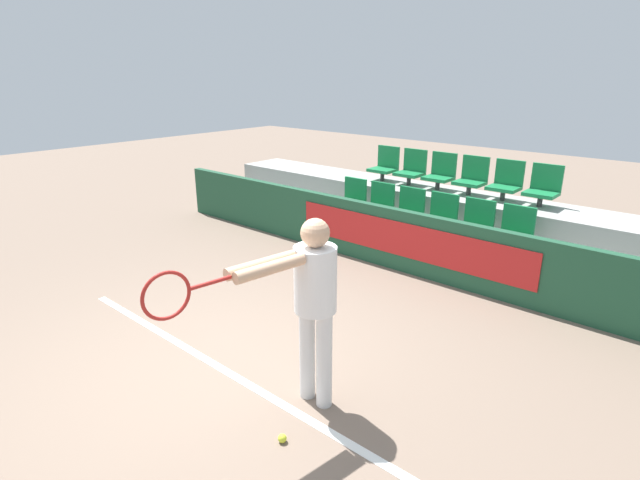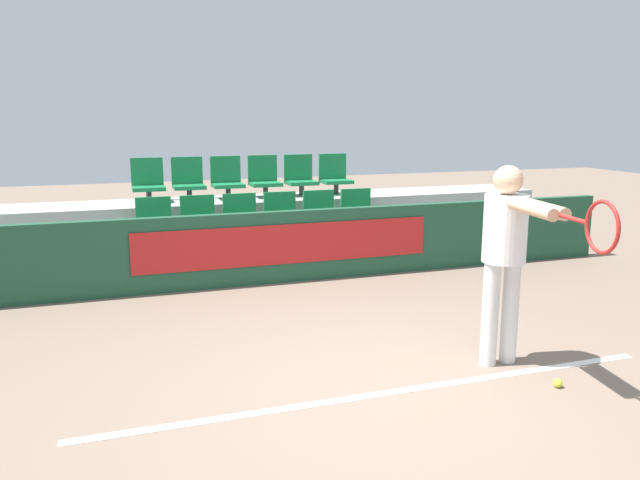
{
  "view_description": "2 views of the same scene",
  "coord_description": "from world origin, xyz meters",
  "px_view_note": "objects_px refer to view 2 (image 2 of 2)",
  "views": [
    {
      "loc": [
        3.42,
        -2.43,
        2.63
      ],
      "look_at": [
        -0.02,
        1.53,
        0.83
      ],
      "focal_mm": 28.0,
      "sensor_mm": 36.0,
      "label": 1
    },
    {
      "loc": [
        -1.79,
        -3.81,
        1.97
      ],
      "look_at": [
        -0.04,
        1.39,
        0.85
      ],
      "focal_mm": 35.0,
      "sensor_mm": 36.0,
      "label": 2
    }
  ],
  "objects_px": {
    "stadium_chair_1": "(199,221)",
    "tennis_player": "(508,244)",
    "stadium_chair_2": "(241,219)",
    "stadium_chair_10": "(300,177)",
    "tennis_ball": "(558,383)",
    "stadium_chair_6": "(148,182)",
    "stadium_chair_0": "(155,224)",
    "stadium_chair_3": "(282,217)",
    "stadium_chair_4": "(321,215)",
    "stadium_chair_7": "(188,180)",
    "stadium_chair_8": "(227,179)",
    "stadium_chair_5": "(358,213)",
    "stadium_chair_9": "(264,178)",
    "stadium_chair_11": "(335,175)"
  },
  "relations": [
    {
      "from": "stadium_chair_1",
      "to": "tennis_player",
      "type": "xyz_separation_m",
      "value": [
        1.86,
        -3.66,
        0.31
      ]
    },
    {
      "from": "stadium_chair_2",
      "to": "tennis_player",
      "type": "relative_size",
      "value": 0.36
    },
    {
      "from": "tennis_player",
      "to": "stadium_chair_10",
      "type": "bearing_deg",
      "value": 101.94
    },
    {
      "from": "tennis_ball",
      "to": "stadium_chair_6",
      "type": "bearing_deg",
      "value": 116.67
    },
    {
      "from": "stadium_chair_0",
      "to": "stadium_chair_3",
      "type": "relative_size",
      "value": 1.0
    },
    {
      "from": "stadium_chair_10",
      "to": "stadium_chair_3",
      "type": "bearing_deg",
      "value": -119.64
    },
    {
      "from": "stadium_chair_4",
      "to": "tennis_ball",
      "type": "distance_m",
      "value": 4.21
    },
    {
      "from": "stadium_chair_4",
      "to": "stadium_chair_6",
      "type": "distance_m",
      "value": 2.34
    },
    {
      "from": "stadium_chair_1",
      "to": "stadium_chair_2",
      "type": "height_order",
      "value": "same"
    },
    {
      "from": "stadium_chair_4",
      "to": "tennis_player",
      "type": "distance_m",
      "value": 3.68
    },
    {
      "from": "stadium_chair_7",
      "to": "tennis_player",
      "type": "bearing_deg",
      "value": -67.94
    },
    {
      "from": "stadium_chair_8",
      "to": "tennis_player",
      "type": "distance_m",
      "value": 4.78
    },
    {
      "from": "stadium_chair_5",
      "to": "stadium_chair_6",
      "type": "distance_m",
      "value": 2.82
    },
    {
      "from": "stadium_chair_2",
      "to": "stadium_chair_7",
      "type": "xyz_separation_m",
      "value": [
        -0.53,
        0.93,
        0.41
      ]
    },
    {
      "from": "stadium_chair_8",
      "to": "tennis_ball",
      "type": "xyz_separation_m",
      "value": [
        1.49,
        -5.06,
        -1.05
      ]
    },
    {
      "from": "stadium_chair_7",
      "to": "stadium_chair_8",
      "type": "height_order",
      "value": "same"
    },
    {
      "from": "stadium_chair_10",
      "to": "stadium_chair_4",
      "type": "bearing_deg",
      "value": -90.0
    },
    {
      "from": "stadium_chair_1",
      "to": "tennis_ball",
      "type": "height_order",
      "value": "stadium_chair_1"
    },
    {
      "from": "stadium_chair_2",
      "to": "tennis_ball",
      "type": "bearing_deg",
      "value": -70.21
    },
    {
      "from": "stadium_chair_5",
      "to": "stadium_chair_6",
      "type": "bearing_deg",
      "value": 160.63
    },
    {
      "from": "stadium_chair_6",
      "to": "tennis_player",
      "type": "bearing_deg",
      "value": -62.52
    },
    {
      "from": "stadium_chair_1",
      "to": "tennis_player",
      "type": "height_order",
      "value": "tennis_player"
    },
    {
      "from": "stadium_chair_0",
      "to": "stadium_chair_9",
      "type": "distance_m",
      "value": 1.88
    },
    {
      "from": "stadium_chair_4",
      "to": "stadium_chair_9",
      "type": "relative_size",
      "value": 1.0
    },
    {
      "from": "stadium_chair_2",
      "to": "stadium_chair_10",
      "type": "height_order",
      "value": "stadium_chair_10"
    },
    {
      "from": "stadium_chair_0",
      "to": "stadium_chair_6",
      "type": "bearing_deg",
      "value": 90.0
    },
    {
      "from": "stadium_chair_8",
      "to": "stadium_chair_11",
      "type": "distance_m",
      "value": 1.58
    },
    {
      "from": "stadium_chair_5",
      "to": "stadium_chair_10",
      "type": "relative_size",
      "value": 1.0
    },
    {
      "from": "stadium_chair_3",
      "to": "tennis_player",
      "type": "height_order",
      "value": "tennis_player"
    },
    {
      "from": "stadium_chair_7",
      "to": "stadium_chair_6",
      "type": "bearing_deg",
      "value": 180.0
    },
    {
      "from": "stadium_chair_1",
      "to": "stadium_chair_7",
      "type": "height_order",
      "value": "stadium_chair_7"
    },
    {
      "from": "stadium_chair_1",
      "to": "tennis_player",
      "type": "relative_size",
      "value": 0.36
    },
    {
      "from": "stadium_chair_1",
      "to": "tennis_ball",
      "type": "distance_m",
      "value": 4.64
    },
    {
      "from": "stadium_chair_1",
      "to": "tennis_ball",
      "type": "relative_size",
      "value": 8.7
    },
    {
      "from": "stadium_chair_1",
      "to": "tennis_ball",
      "type": "xyz_separation_m",
      "value": [
        2.02,
        -4.14,
        -0.64
      ]
    },
    {
      "from": "stadium_chair_9",
      "to": "stadium_chair_10",
      "type": "bearing_deg",
      "value": 0.0
    },
    {
      "from": "stadium_chair_8",
      "to": "stadium_chair_11",
      "type": "xyz_separation_m",
      "value": [
        1.58,
        0.0,
        0.0
      ]
    },
    {
      "from": "stadium_chair_1",
      "to": "stadium_chair_10",
      "type": "xyz_separation_m",
      "value": [
        1.58,
        0.93,
        0.41
      ]
    },
    {
      "from": "stadium_chair_2",
      "to": "stadium_chair_9",
      "type": "bearing_deg",
      "value": 60.36
    },
    {
      "from": "stadium_chair_2",
      "to": "tennis_player",
      "type": "bearing_deg",
      "value": -70.01
    },
    {
      "from": "stadium_chair_0",
      "to": "stadium_chair_5",
      "type": "height_order",
      "value": "same"
    },
    {
      "from": "stadium_chair_3",
      "to": "stadium_chair_8",
      "type": "height_order",
      "value": "stadium_chair_8"
    },
    {
      "from": "stadium_chair_8",
      "to": "stadium_chair_9",
      "type": "relative_size",
      "value": 1.0
    },
    {
      "from": "stadium_chair_4",
      "to": "stadium_chair_7",
      "type": "bearing_deg",
      "value": 149.63
    },
    {
      "from": "stadium_chair_10",
      "to": "stadium_chair_9",
      "type": "bearing_deg",
      "value": 180.0
    },
    {
      "from": "stadium_chair_4",
      "to": "stadium_chair_9",
      "type": "bearing_deg",
      "value": 119.64
    },
    {
      "from": "stadium_chair_1",
      "to": "stadium_chair_6",
      "type": "distance_m",
      "value": 1.14
    },
    {
      "from": "stadium_chair_11",
      "to": "stadium_chair_3",
      "type": "bearing_deg",
      "value": -138.69
    },
    {
      "from": "stadium_chair_3",
      "to": "stadium_chair_4",
      "type": "xyz_separation_m",
      "value": [
        0.53,
        0.0,
        0.0
      ]
    },
    {
      "from": "stadium_chair_8",
      "to": "stadium_chair_0",
      "type": "bearing_deg",
      "value": -138.69
    }
  ]
}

